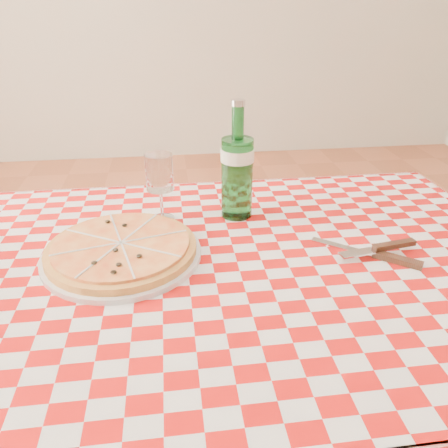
# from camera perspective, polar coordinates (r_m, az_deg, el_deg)

# --- Properties ---
(dining_table) EXTENTS (1.20, 0.80, 0.75)m
(dining_table) POSITION_cam_1_polar(r_m,az_deg,el_deg) (0.98, 1.64, -9.83)
(dining_table) COLOR brown
(dining_table) RESTS_ON ground
(tablecloth) EXTENTS (1.30, 0.90, 0.01)m
(tablecloth) POSITION_cam_1_polar(r_m,az_deg,el_deg) (0.92, 1.72, -5.16)
(tablecloth) COLOR #A30C0A
(tablecloth) RESTS_ON dining_table
(pizza_plate) EXTENTS (0.41, 0.41, 0.04)m
(pizza_plate) POSITION_cam_1_polar(r_m,az_deg,el_deg) (0.95, -13.23, -3.06)
(pizza_plate) COLOR #CA8443
(pizza_plate) RESTS_ON tablecloth
(water_bottle) EXTENTS (0.10, 0.10, 0.29)m
(water_bottle) POSITION_cam_1_polar(r_m,az_deg,el_deg) (1.06, 1.74, 8.24)
(water_bottle) COLOR #196726
(water_bottle) RESTS_ON tablecloth
(wine_glass) EXTENTS (0.09, 0.09, 0.17)m
(wine_glass) POSITION_cam_1_polar(r_m,az_deg,el_deg) (1.07, -8.30, 4.66)
(wine_glass) COLOR white
(wine_glass) RESTS_ON tablecloth
(cutlery) EXTENTS (0.29, 0.25, 0.03)m
(cutlery) POSITION_cam_1_polar(r_m,az_deg,el_deg) (0.99, 18.96, -3.31)
(cutlery) COLOR silver
(cutlery) RESTS_ON tablecloth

